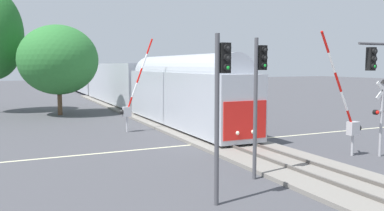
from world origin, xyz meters
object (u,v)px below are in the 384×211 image
Objects in this scene: traffic_signal_near_left at (221,92)px; oak_behind_train at (58,60)px; crossing_gate_near at (350,117)px; crossing_gate_far at (130,103)px; traffic_signal_far_side at (235,78)px; traffic_signal_median at (259,86)px; crossing_signal_mast at (382,110)px; commuter_train at (117,82)px.

traffic_signal_near_left is 0.68× the size of oak_behind_train.
crossing_gate_far reaches higher than crossing_gate_near.
traffic_signal_median is at bearing -117.87° from traffic_signal_far_side.
oak_behind_train is at bearing 145.17° from traffic_signal_far_side.
crossing_gate_far is 15.85m from traffic_signal_near_left.
traffic_signal_far_side is (10.20, 2.62, 1.49)m from crossing_gate_far.
crossing_gate_far is 1.13× the size of traffic_signal_median.
crossing_gate_near is 1.59× the size of crossing_signal_mast.
commuter_train is 34.06m from traffic_signal_median.
oak_behind_train is (-7.59, -8.22, 2.48)m from commuter_train.
crossing_gate_far is 1.24× the size of traffic_signal_far_side.
traffic_signal_far_side is 21.62m from traffic_signal_near_left.
commuter_train is 11.60× the size of traffic_signal_far_side.
traffic_signal_median is at bearing -83.28° from crossing_gate_far.
crossing_signal_mast is 16.15m from crossing_gate_far.
crossing_gate_near is 10.38m from traffic_signal_near_left.
traffic_signal_median reaches higher than commuter_train.
traffic_signal_far_side is 0.91× the size of traffic_signal_median.
crossing_gate_near is at bearing 152.58° from crossing_signal_mast.
crossing_gate_near is at bearing -82.77° from commuter_train.
traffic_signal_median is (-6.68, -1.51, 1.85)m from crossing_gate_near.
traffic_signal_median is at bearing -167.27° from crossing_gate_near.
commuter_train is at bearing 108.81° from traffic_signal_far_side.
crossing_signal_mast is 0.47× the size of oak_behind_train.
traffic_signal_near_left is at bearing -144.56° from traffic_signal_median.
crossing_gate_near is 0.97× the size of crossing_gate_far.
commuter_train is at bearing 78.39° from crossing_gate_far.
crossing_gate_far reaches higher than crossing_signal_mast.
crossing_gate_near reaches higher than traffic_signal_far_side.
commuter_train reaches higher than traffic_signal_far_side.
crossing_signal_mast is at bearing -80.48° from commuter_train.
crossing_signal_mast is at bearing -27.42° from crossing_gate_near.
crossing_gate_near is 27.08m from oak_behind_train.
crossing_gate_far is at bearing -101.61° from commuter_train.
traffic_signal_far_side is (0.46, 15.49, 1.12)m from crossing_signal_mast.
crossing_gate_near is at bearing -97.39° from traffic_signal_far_side.
commuter_train is 18.71m from traffic_signal_far_side.
traffic_signal_median is (-2.57, -33.95, 1.17)m from commuter_train.
crossing_gate_far is (-4.17, -20.31, -0.65)m from commuter_train.
oak_behind_train reaches higher than commuter_train.
commuter_train is at bearing 99.52° from crossing_signal_mast.
traffic_signal_near_left is (-5.46, -36.01, 1.13)m from commuter_train.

